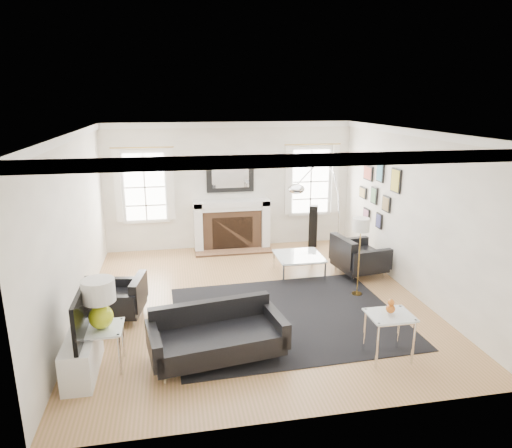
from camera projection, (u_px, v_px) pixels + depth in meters
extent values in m
plane|color=olive|center=(254.00, 300.00, 7.69)|extent=(6.00, 6.00, 0.00)
cube|color=white|center=(230.00, 186.00, 10.16)|extent=(5.50, 0.04, 2.80)
cube|color=white|center=(308.00, 297.00, 4.47)|extent=(5.50, 0.04, 2.80)
cube|color=white|center=(74.00, 229.00, 6.83)|extent=(0.04, 6.00, 2.80)
cube|color=white|center=(412.00, 212.00, 7.80)|extent=(0.04, 6.00, 2.80)
cube|color=white|center=(254.00, 131.00, 6.94)|extent=(5.50, 6.00, 0.02)
cube|color=white|center=(254.00, 135.00, 6.96)|extent=(5.50, 6.00, 0.12)
cube|color=white|center=(198.00, 227.00, 10.06)|extent=(0.18, 0.38, 1.10)
cube|color=white|center=(265.00, 223.00, 10.33)|extent=(0.18, 0.38, 1.10)
cube|color=white|center=(232.00, 203.00, 10.06)|extent=(1.70, 0.38, 0.12)
cube|color=white|center=(232.00, 208.00, 10.09)|extent=(1.50, 0.34, 0.10)
cube|color=brown|center=(232.00, 229.00, 10.24)|extent=(1.30, 0.30, 0.90)
cube|color=black|center=(232.00, 233.00, 10.16)|extent=(0.90, 0.10, 0.76)
cube|color=brown|center=(234.00, 251.00, 10.10)|extent=(1.70, 0.50, 0.04)
cube|color=black|center=(230.00, 175.00, 10.05)|extent=(1.05, 0.06, 0.75)
cube|color=white|center=(230.00, 175.00, 10.02)|extent=(0.82, 0.02, 0.55)
cube|color=white|center=(145.00, 187.00, 9.79)|extent=(1.00, 0.05, 1.60)
cube|color=white|center=(145.00, 187.00, 9.76)|extent=(0.84, 0.02, 1.44)
cube|color=white|center=(118.00, 186.00, 9.59)|extent=(0.14, 0.05, 1.55)
cube|color=white|center=(171.00, 185.00, 9.78)|extent=(0.14, 0.05, 1.55)
cube|color=white|center=(310.00, 181.00, 10.44)|extent=(1.00, 0.05, 1.60)
cube|color=white|center=(311.00, 182.00, 10.41)|extent=(0.84, 0.02, 1.44)
cube|color=white|center=(288.00, 181.00, 10.24)|extent=(0.14, 0.05, 1.55)
cube|color=white|center=(335.00, 179.00, 10.43)|extent=(0.14, 0.05, 1.55)
cube|color=black|center=(396.00, 181.00, 8.24)|extent=(0.03, 0.34, 0.44)
cube|color=gold|center=(395.00, 181.00, 8.24)|extent=(0.01, 0.29, 0.39)
cube|color=black|center=(380.00, 172.00, 8.84)|extent=(0.03, 0.28, 0.38)
cube|color=teal|center=(379.00, 172.00, 8.84)|extent=(0.01, 0.23, 0.33)
cube|color=black|center=(368.00, 173.00, 9.39)|extent=(0.03, 0.40, 0.30)
cube|color=#BA4939|center=(367.00, 173.00, 9.39)|extent=(0.01, 0.35, 0.25)
cube|color=black|center=(386.00, 204.00, 8.66)|extent=(0.03, 0.30, 0.30)
cube|color=olive|center=(385.00, 204.00, 8.66)|extent=(0.01, 0.25, 0.25)
cube|color=black|center=(374.00, 195.00, 9.17)|extent=(0.03, 0.26, 0.34)
cube|color=#47774A|center=(373.00, 195.00, 9.16)|extent=(0.01, 0.21, 0.29)
cube|color=black|center=(363.00, 193.00, 9.70)|extent=(0.03, 0.32, 0.24)
cube|color=#9E8244|center=(362.00, 193.00, 9.70)|extent=(0.01, 0.27, 0.19)
cube|color=black|center=(379.00, 221.00, 9.00)|extent=(0.03, 0.24, 0.30)
cube|color=navy|center=(378.00, 221.00, 9.00)|extent=(0.01, 0.19, 0.25)
cube|color=black|center=(367.00, 214.00, 9.57)|extent=(0.03, 0.28, 0.22)
cube|color=#975874|center=(366.00, 214.00, 9.57)|extent=(0.01, 0.23, 0.17)
cube|color=white|center=(82.00, 355.00, 5.58)|extent=(0.35, 1.00, 0.50)
cube|color=black|center=(82.00, 314.00, 5.44)|extent=(0.05, 1.00, 0.58)
cube|color=black|center=(287.00, 316.00, 7.11)|extent=(3.53, 2.98, 0.01)
cube|color=black|center=(218.00, 342.00, 5.87)|extent=(1.74, 1.02, 0.27)
cube|color=black|center=(211.00, 316.00, 6.13)|extent=(1.64, 0.38, 0.46)
cube|color=black|center=(154.00, 345.00, 5.59)|extent=(0.25, 0.78, 0.35)
cube|color=black|center=(275.00, 324.00, 6.10)|extent=(0.25, 0.78, 0.35)
cube|color=black|center=(119.00, 303.00, 7.01)|extent=(0.82, 0.82, 0.26)
cube|color=black|center=(139.00, 291.00, 6.96)|extent=(0.24, 0.72, 0.44)
cube|color=black|center=(124.00, 287.00, 7.32)|extent=(0.71, 0.23, 0.34)
cube|color=black|center=(111.00, 307.00, 6.64)|extent=(0.71, 0.23, 0.34)
cube|color=black|center=(359.00, 260.00, 8.75)|extent=(0.93, 0.93, 0.31)
cube|color=black|center=(343.00, 251.00, 8.57)|extent=(0.26, 0.83, 0.51)
cube|color=black|center=(372.00, 261.00, 8.34)|extent=(0.83, 0.24, 0.39)
cube|color=black|center=(349.00, 248.00, 9.09)|extent=(0.83, 0.24, 0.39)
cube|color=silver|center=(299.00, 256.00, 8.72)|extent=(0.87, 0.87, 0.02)
cylinder|color=silver|center=(284.00, 274.00, 8.32)|extent=(0.04, 0.04, 0.39)
cylinder|color=silver|center=(325.00, 271.00, 8.46)|extent=(0.04, 0.04, 0.39)
cylinder|color=silver|center=(274.00, 259.00, 9.07)|extent=(0.04, 0.04, 0.39)
cylinder|color=silver|center=(312.00, 257.00, 9.21)|extent=(0.04, 0.04, 0.39)
cube|color=silver|center=(102.00, 328.00, 5.63)|extent=(0.50, 0.50, 0.02)
cylinder|color=silver|center=(84.00, 358.00, 5.46)|extent=(0.04, 0.04, 0.55)
cylinder|color=silver|center=(120.00, 355.00, 5.54)|extent=(0.04, 0.04, 0.55)
cylinder|color=silver|center=(89.00, 341.00, 5.86)|extent=(0.04, 0.04, 0.55)
cylinder|color=silver|center=(123.00, 338.00, 5.94)|extent=(0.04, 0.04, 0.55)
cube|color=silver|center=(390.00, 315.00, 5.82)|extent=(0.57, 0.48, 0.02)
cylinder|color=silver|center=(377.00, 346.00, 5.67)|extent=(0.04, 0.04, 0.62)
cylinder|color=silver|center=(413.00, 342.00, 5.75)|extent=(0.04, 0.04, 0.62)
cylinder|color=silver|center=(364.00, 331.00, 6.04)|extent=(0.04, 0.04, 0.62)
cylinder|color=silver|center=(398.00, 327.00, 6.13)|extent=(0.04, 0.04, 0.62)
sphere|color=#BFD21A|center=(101.00, 317.00, 5.59)|extent=(0.30, 0.30, 0.30)
cylinder|color=#BFD21A|center=(100.00, 306.00, 5.55)|extent=(0.04, 0.04, 0.12)
cylinder|color=white|center=(98.00, 290.00, 5.49)|extent=(0.40, 0.40, 0.28)
sphere|color=#C45E19|center=(391.00, 309.00, 5.79)|extent=(0.12, 0.12, 0.12)
sphere|color=#C45E19|center=(391.00, 303.00, 5.77)|extent=(0.09, 0.09, 0.09)
cube|color=silver|center=(337.00, 251.00, 9.91)|extent=(0.22, 0.36, 0.18)
ellipsoid|color=silver|center=(297.00, 189.00, 8.24)|extent=(0.30, 0.30, 0.18)
cylinder|color=#B28C3D|center=(357.00, 294.00, 7.90)|extent=(0.17, 0.17, 0.03)
cylinder|color=#B28C3D|center=(359.00, 262.00, 7.75)|extent=(0.02, 0.02, 1.21)
cylinder|color=white|center=(361.00, 225.00, 7.57)|extent=(0.28, 0.28, 0.23)
cube|color=black|center=(313.00, 226.00, 10.40)|extent=(0.24, 0.24, 0.95)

